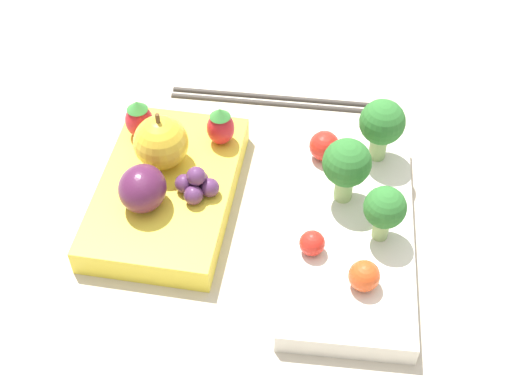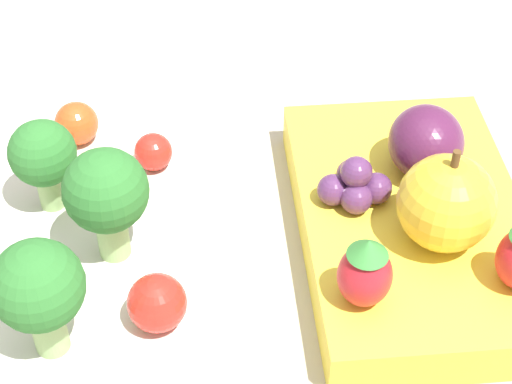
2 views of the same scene
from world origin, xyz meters
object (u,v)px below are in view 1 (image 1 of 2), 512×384
Objects in this scene: cherry_tomato_1 at (364,276)px; strawberry_1 at (221,126)px; bento_box_fruit at (168,190)px; plum at (142,188)px; bento_box_savoury at (349,233)px; broccoli_floret_0 at (347,165)px; apple at (161,143)px; broccoli_floret_2 at (382,124)px; cherry_tomato_0 at (312,243)px; broccoli_floret_1 at (385,209)px; chopsticks_pair at (274,99)px; cherry_tomato_2 at (324,146)px; strawberry_0 at (139,119)px; grape_cluster at (197,184)px.

strawberry_1 is at bearing -131.52° from cherry_tomato_1.
plum is (0.03, -0.01, 0.03)m from bento_box_fruit.
bento_box_savoury is 0.06m from cherry_tomato_1.
apple is (-0.00, -0.16, -0.01)m from broccoli_floret_0.
broccoli_floret_2 is (-0.09, 0.01, 0.05)m from bento_box_savoury.
cherry_tomato_0 is (0.05, 0.13, 0.02)m from bento_box_fruit.
broccoli_floret_1 is at bearing 84.32° from bento_box_fruit.
strawberry_1 reaches higher than bento_box_fruit.
strawberry_1 reaches higher than cherry_tomato_0.
chopsticks_pair is at bearing -125.43° from broccoli_floret_2.
chopsticks_pair is at bearing -160.68° from cherry_tomato_0.
strawberry_1 is at bearing -118.80° from bento_box_savoury.
bento_box_fruit is 6.82× the size of cherry_tomato_2.
broccoli_floret_0 and broccoli_floret_2 have the same top height.
cherry_tomato_2 is at bearing 115.82° from bento_box_fruit.
chopsticks_pair is at bearing -144.87° from cherry_tomato_2.
bento_box_savoury is at bearing 95.85° from plum.
cherry_tomato_2 is 0.64× the size of plum.
bento_box_fruit is at bearing -94.54° from bento_box_savoury.
cherry_tomato_2 is 0.14m from apple.
strawberry_1 is (-0.04, -0.12, -0.02)m from broccoli_floret_0.
apple is (-0.07, -0.14, 0.02)m from cherry_tomato_0.
strawberry_0 reaches higher than grape_cluster.
broccoli_floret_0 is at bearing 88.97° from apple.
plum is (0.05, -0.00, -0.00)m from apple.
cherry_tomato_0 reaches higher than bento_box_fruit.
grape_cluster is at bearing -78.12° from broccoli_floret_0.
broccoli_floret_0 is 1.19× the size of broccoli_floret_1.
broccoli_floret_2 reaches higher than strawberry_1.
bento_box_savoury is 11.29× the size of cherry_tomato_0.
bento_box_savoury is 6.05× the size of grape_cluster.
plum is at bearing -56.10° from cherry_tomato_2.
strawberry_1 is at bearing -135.83° from cherry_tomato_0.
cherry_tomato_0 is at bearing 44.17° from strawberry_1.
plum is at bearing -26.80° from strawberry_1.
chopsticks_pair is (-0.20, -0.07, -0.03)m from cherry_tomato_0.
bento_box_savoury is 9.56× the size of cherry_tomato_1.
broccoli_floret_0 is 0.29× the size of chopsticks_pair.
broccoli_floret_0 is 0.19m from strawberry_0.
cherry_tomato_2 reaches higher than chopsticks_pair.
cherry_tomato_0 reaches higher than bento_box_savoury.
apple reaches higher than bento_box_fruit.
plum is at bearing -84.15° from bento_box_savoury.
strawberry_0 is 1.01× the size of strawberry_1.
broccoli_floret_1 is 0.16m from grape_cluster.
broccoli_floret_1 is 0.06m from cherry_tomato_0.
strawberry_1 is at bearing -108.74° from broccoli_floret_0.
bento_box_savoury is at bearing 79.03° from apple.
broccoli_floret_2 is at bearing 171.18° from bento_box_savoury.
bento_box_fruit is at bearing 163.03° from plum.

